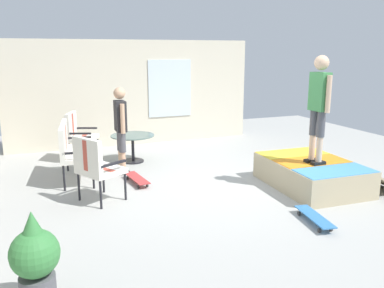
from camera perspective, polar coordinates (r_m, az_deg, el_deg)
The scene contains 12 objects.
ground_plane at distance 6.93m, azimuth 3.66°, elevation -6.51°, with size 12.00×12.00×0.10m, color #A8A8A3.
house_facade at distance 10.02m, azimuth -8.19°, elevation 7.16°, with size 0.23×6.00×2.52m.
skate_ramp at distance 7.18m, azimuth 16.67°, elevation -4.03°, with size 1.83×1.93×0.46m.
patio_bench at distance 7.45m, azimuth -16.64°, elevation -0.32°, with size 1.31×0.71×1.02m.
patio_chair_near_house at distance 8.75m, azimuth -15.86°, elevation 1.64°, with size 0.77×0.73×1.02m.
patio_chair_by_wall at distance 6.24m, azimuth -13.56°, elevation -2.71°, with size 0.81×0.78×1.02m.
patio_table at distance 8.44m, azimuth -8.36°, elevation 0.16°, with size 0.90×0.90×0.57m.
person_watching at distance 7.58m, azimuth -10.04°, elevation 2.73°, with size 0.48×0.24×1.62m.
person_skater at distance 6.77m, azimuth 17.48°, elevation 5.77°, with size 0.48×0.25×1.74m.
skateboard_by_bench at distance 7.16m, azimuth -7.79°, elevation -4.83°, with size 0.82×0.29×0.10m.
skateboard_spare at distance 5.76m, azimuth 16.90°, elevation -9.83°, with size 0.82×0.33×0.10m.
potted_plant at distance 3.98m, azimuth -21.24°, elevation -14.89°, with size 0.44×0.44×0.92m.
Camera 1 is at (-5.89, 2.82, 2.27)m, focal length 37.80 mm.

